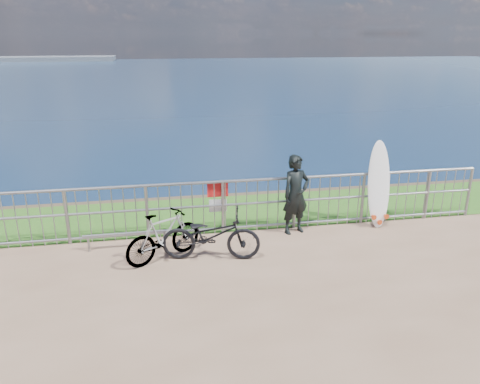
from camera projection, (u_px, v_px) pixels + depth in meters
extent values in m
plane|color=#235216|center=(238.00, 212.00, 10.70)|extent=(120.00, 120.00, 0.00)
cube|color=brown|center=(230.00, 283.00, 12.62)|extent=(120.00, 0.30, 5.00)
plane|color=#192F4C|center=(163.00, 80.00, 93.68)|extent=(260.00, 260.00, 0.00)
cube|color=#565E68|center=(8.00, 59.00, 157.76)|extent=(70.00, 12.00, 1.50)
cylinder|color=gray|center=(247.00, 180.00, 9.32)|extent=(10.00, 0.06, 0.06)
cylinder|color=gray|center=(247.00, 204.00, 9.48)|extent=(10.00, 0.05, 0.05)
cylinder|color=gray|center=(247.00, 227.00, 9.64)|extent=(10.00, 0.05, 0.05)
cylinder|color=gray|center=(67.00, 217.00, 8.91)|extent=(0.06, 0.06, 1.10)
cylinder|color=gray|center=(147.00, 212.00, 9.16)|extent=(0.06, 0.06, 1.10)
cylinder|color=gray|center=(223.00, 208.00, 9.42)|extent=(0.06, 0.06, 1.10)
cylinder|color=gray|center=(295.00, 203.00, 9.67)|extent=(0.06, 0.06, 1.10)
cylinder|color=gray|center=(363.00, 199.00, 9.92)|extent=(0.06, 0.06, 1.10)
cylinder|color=gray|center=(427.00, 195.00, 10.17)|extent=(0.06, 0.06, 1.10)
cylinder|color=gray|center=(469.00, 192.00, 10.34)|extent=(0.06, 0.06, 1.10)
cube|color=red|center=(218.00, 190.00, 9.34)|extent=(0.42, 0.02, 0.30)
cube|color=white|center=(218.00, 190.00, 9.33)|extent=(0.38, 0.01, 0.08)
cube|color=white|center=(218.00, 206.00, 9.45)|extent=(0.36, 0.02, 0.26)
imported|color=black|center=(296.00, 195.00, 9.37)|extent=(0.68, 0.54, 1.63)
ellipsoid|color=silver|center=(379.00, 184.00, 9.71)|extent=(0.51, 0.45, 1.82)
cone|color=#BF3C14|center=(372.00, 216.00, 9.78)|extent=(0.11, 0.20, 0.11)
cone|color=#BF3C14|center=(385.00, 215.00, 9.83)|extent=(0.11, 0.20, 0.11)
cone|color=#BF3C14|center=(378.00, 221.00, 9.84)|extent=(0.11, 0.20, 0.11)
imported|color=black|center=(211.00, 235.00, 8.34)|extent=(1.84, 0.92, 0.92)
imported|color=black|center=(164.00, 236.00, 8.33)|extent=(1.53, 1.15, 0.91)
cylinder|color=gray|center=(126.00, 233.00, 8.79)|extent=(1.60, 0.05, 0.05)
cylinder|color=gray|center=(89.00, 244.00, 8.72)|extent=(0.04, 0.04, 0.31)
cylinder|color=gray|center=(165.00, 238.00, 8.95)|extent=(0.04, 0.04, 0.31)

